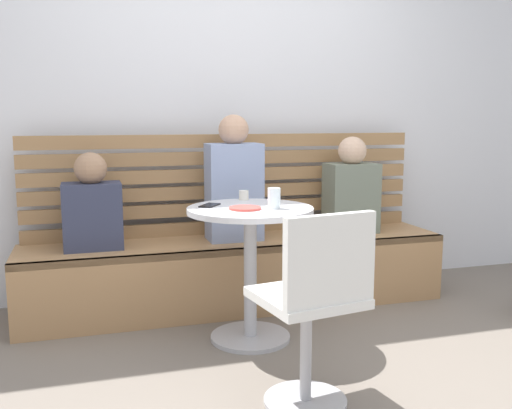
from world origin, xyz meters
name	(u,v)px	position (x,y,z in m)	size (l,w,h in m)	color
ground	(307,388)	(0.00, 0.00, 0.00)	(8.00, 8.00, 0.00)	#70665B
back_wall	(220,83)	(0.00, 1.64, 1.45)	(5.20, 0.10, 2.90)	silver
booth_bench	(238,273)	(0.00, 1.20, 0.22)	(2.70, 0.52, 0.44)	#A87C51
booth_backrest	(228,183)	(0.00, 1.44, 0.78)	(2.65, 0.04, 0.67)	#9A7249
cafe_table	(250,248)	(-0.08, 0.64, 0.52)	(0.68, 0.68, 0.74)	#ADADB2
white_chair	(315,303)	(-0.04, -0.18, 0.46)	(0.46, 0.46, 0.85)	#ADADB2
person_adult	(234,184)	(-0.02, 1.22, 0.80)	(0.34, 0.22, 0.80)	#8C9EC6
person_child_left	(351,190)	(0.81, 1.22, 0.73)	(0.34, 0.22, 0.65)	slate
person_child_middle	(92,207)	(-0.89, 1.21, 0.69)	(0.34, 0.22, 0.58)	#333851
cup_espresso_small	(244,195)	(-0.04, 0.92, 0.77)	(0.06, 0.06, 0.06)	silver
cup_water_clear	(274,198)	(0.03, 0.56, 0.80)	(0.07, 0.07, 0.11)	white
plate_small	(245,208)	(-0.12, 0.58, 0.75)	(0.17, 0.17, 0.01)	#DB4C42
phone_on_table	(210,205)	(-0.28, 0.74, 0.74)	(0.07, 0.14, 0.01)	black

